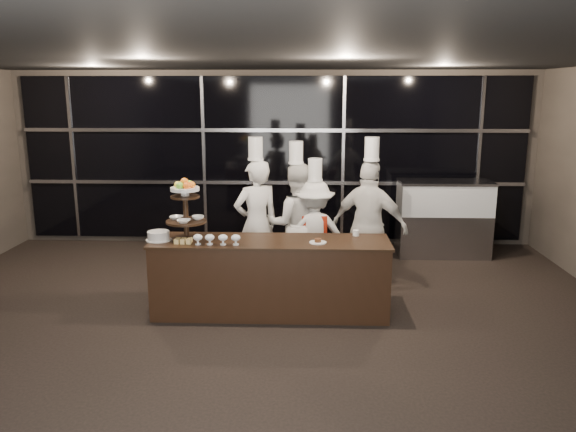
{
  "coord_description": "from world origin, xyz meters",
  "views": [
    {
      "loc": [
        0.61,
        -4.71,
        2.66
      ],
      "look_at": [
        0.36,
        2.02,
        1.15
      ],
      "focal_mm": 35.0,
      "sensor_mm": 36.0,
      "label": 1
    }
  ],
  "objects_px": {
    "display_case": "(444,214)",
    "chef_b": "(296,223)",
    "chef_d": "(369,226)",
    "display_stand": "(185,205)",
    "layer_cake": "(159,236)",
    "chef_a": "(256,222)",
    "buffet_counter": "(271,277)",
    "chef_c": "(314,233)"
  },
  "relations": [
    {
      "from": "buffet_counter",
      "to": "display_case",
      "type": "height_order",
      "value": "display_case"
    },
    {
      "from": "display_stand",
      "to": "chef_c",
      "type": "height_order",
      "value": "chef_c"
    },
    {
      "from": "display_stand",
      "to": "chef_c",
      "type": "xyz_separation_m",
      "value": [
        1.54,
        1.04,
        -0.59
      ]
    },
    {
      "from": "chef_a",
      "to": "chef_c",
      "type": "distance_m",
      "value": 0.81
    },
    {
      "from": "chef_a",
      "to": "chef_d",
      "type": "xyz_separation_m",
      "value": [
        1.52,
        -0.1,
        -0.0
      ]
    },
    {
      "from": "buffet_counter",
      "to": "chef_c",
      "type": "height_order",
      "value": "chef_c"
    },
    {
      "from": "buffet_counter",
      "to": "layer_cake",
      "type": "distance_m",
      "value": 1.42
    },
    {
      "from": "buffet_counter",
      "to": "display_stand",
      "type": "bearing_deg",
      "value": -179.99
    },
    {
      "from": "layer_cake",
      "to": "chef_c",
      "type": "bearing_deg",
      "value": 30.39
    },
    {
      "from": "chef_b",
      "to": "chef_d",
      "type": "relative_size",
      "value": 0.96
    },
    {
      "from": "buffet_counter",
      "to": "chef_b",
      "type": "distance_m",
      "value": 1.24
    },
    {
      "from": "layer_cake",
      "to": "display_case",
      "type": "height_order",
      "value": "display_case"
    },
    {
      "from": "layer_cake",
      "to": "chef_b",
      "type": "bearing_deg",
      "value": 36.72
    },
    {
      "from": "display_stand",
      "to": "chef_c",
      "type": "relative_size",
      "value": 0.42
    },
    {
      "from": "chef_c",
      "to": "chef_d",
      "type": "distance_m",
      "value": 0.77
    },
    {
      "from": "display_stand",
      "to": "chef_b",
      "type": "height_order",
      "value": "chef_b"
    },
    {
      "from": "chef_a",
      "to": "layer_cake",
      "type": "bearing_deg",
      "value": -136.84
    },
    {
      "from": "layer_cake",
      "to": "chef_a",
      "type": "xyz_separation_m",
      "value": [
        1.07,
        1.01,
        -0.06
      ]
    },
    {
      "from": "chef_d",
      "to": "display_stand",
      "type": "bearing_deg",
      "value": -159.37
    },
    {
      "from": "display_stand",
      "to": "layer_cake",
      "type": "height_order",
      "value": "display_stand"
    },
    {
      "from": "display_case",
      "to": "chef_b",
      "type": "distance_m",
      "value": 2.78
    },
    {
      "from": "layer_cake",
      "to": "chef_d",
      "type": "distance_m",
      "value": 2.74
    },
    {
      "from": "buffet_counter",
      "to": "chef_c",
      "type": "distance_m",
      "value": 1.21
    },
    {
      "from": "layer_cake",
      "to": "display_case",
      "type": "distance_m",
      "value": 4.78
    },
    {
      "from": "chef_c",
      "to": "chef_a",
      "type": "bearing_deg",
      "value": -173.83
    },
    {
      "from": "display_stand",
      "to": "chef_a",
      "type": "relative_size",
      "value": 0.36
    },
    {
      "from": "chef_c",
      "to": "chef_d",
      "type": "height_order",
      "value": "chef_d"
    },
    {
      "from": "display_case",
      "to": "chef_a",
      "type": "height_order",
      "value": "chef_a"
    },
    {
      "from": "layer_cake",
      "to": "buffet_counter",
      "type": "bearing_deg",
      "value": 2.16
    },
    {
      "from": "chef_a",
      "to": "chef_b",
      "type": "relative_size",
      "value": 1.04
    },
    {
      "from": "display_stand",
      "to": "chef_b",
      "type": "distance_m",
      "value": 1.78
    },
    {
      "from": "buffet_counter",
      "to": "display_stand",
      "type": "xyz_separation_m",
      "value": [
        -1.0,
        -0.0,
        0.87
      ]
    },
    {
      "from": "chef_b",
      "to": "buffet_counter",
      "type": "bearing_deg",
      "value": -103.63
    },
    {
      "from": "buffet_counter",
      "to": "chef_b",
      "type": "relative_size",
      "value": 1.42
    },
    {
      "from": "chef_a",
      "to": "chef_d",
      "type": "height_order",
      "value": "chef_d"
    },
    {
      "from": "display_case",
      "to": "chef_c",
      "type": "bearing_deg",
      "value": -144.11
    },
    {
      "from": "chef_b",
      "to": "chef_a",
      "type": "bearing_deg",
      "value": -160.3
    },
    {
      "from": "display_case",
      "to": "chef_c",
      "type": "height_order",
      "value": "chef_c"
    },
    {
      "from": "display_case",
      "to": "chef_d",
      "type": "height_order",
      "value": "chef_d"
    },
    {
      "from": "chef_a",
      "to": "chef_d",
      "type": "distance_m",
      "value": 1.52
    },
    {
      "from": "layer_cake",
      "to": "chef_c",
      "type": "relative_size",
      "value": 0.17
    },
    {
      "from": "layer_cake",
      "to": "display_case",
      "type": "xyz_separation_m",
      "value": [
        3.98,
        2.63,
        -0.29
      ]
    }
  ]
}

